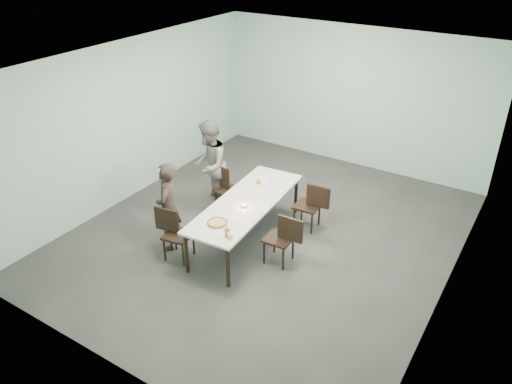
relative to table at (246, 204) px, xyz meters
The scene contains 16 objects.
ground 0.79m from the table, 57.56° to the left, with size 7.00×7.00×0.00m, color #333335.
room_shell 1.39m from the table, 57.56° to the left, with size 6.02×7.02×3.01m.
table is the anchor object (origin of this frame).
chair_near_left 1.26m from the table, 124.63° to the right, with size 0.64×0.48×0.87m.
chair_far_left 1.11m from the table, 144.44° to the left, with size 0.63×0.46×0.87m.
chair_near_right 0.91m from the table, 15.65° to the right, with size 0.62×0.43×0.87m.
chair_far_right 1.20m from the table, 50.06° to the left, with size 0.62×0.45×0.87m.
diner_near 1.28m from the table, 139.74° to the right, with size 0.55×0.36×1.52m, color black.
diner_far 1.36m from the table, 153.17° to the left, with size 0.83×0.65×1.71m, color slate.
pizza 0.81m from the table, 89.67° to the right, with size 0.34×0.34×0.04m.
side_plate 0.51m from the table, 70.24° to the right, with size 0.18×0.18×0.01m, color white.
beer_glass 1.07m from the table, 71.82° to the right, with size 0.08×0.08×0.15m, color #BA8328.
water_tumbler 1.11m from the table, 68.88° to the right, with size 0.08×0.08×0.09m, color silver.
tealight 0.20m from the table, 67.58° to the right, with size 0.06×0.06×0.05m.
amber_tumbler 0.67m from the table, 103.95° to the left, with size 0.07×0.07×0.08m, color #BA8328.
menu 0.84m from the table, 103.59° to the left, with size 0.30×0.22×0.01m, color silver.
Camera 1 is at (3.74, -6.27, 4.85)m, focal length 35.00 mm.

